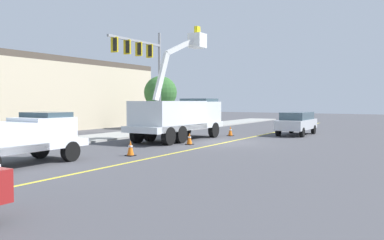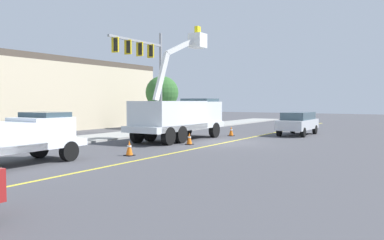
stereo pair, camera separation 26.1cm
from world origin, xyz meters
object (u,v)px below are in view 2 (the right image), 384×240
object	(u,v)px
traffic_cone_mid_front	(129,148)
traffic_signal_mast	(145,61)
traffic_cone_mid_rear	(189,139)
utility_bucket_truck	(180,115)
passing_minivan	(298,122)
service_pickup_truck	(15,137)
traffic_cone_trailing	(231,131)

from	to	relation	value
traffic_cone_mid_front	traffic_signal_mast	bearing A→B (deg)	36.07
traffic_cone_mid_front	traffic_signal_mast	distance (m)	12.56
traffic_cone_mid_rear	utility_bucket_truck	bearing A→B (deg)	45.91
utility_bucket_truck	passing_minivan	bearing A→B (deg)	-33.11
utility_bucket_truck	passing_minivan	size ratio (longest dim) A/B	1.70
utility_bucket_truck	traffic_signal_mast	xyz separation A→B (m)	(1.80, 4.38, 3.85)
traffic_cone_mid_rear	traffic_signal_mast	size ratio (longest dim) A/B	0.09
service_pickup_truck	passing_minivan	distance (m)	20.43
traffic_cone_mid_front	traffic_signal_mast	world-z (taller)	traffic_signal_mast
passing_minivan	traffic_cone_mid_rear	distance (m)	10.35
traffic_cone_mid_rear	traffic_signal_mast	distance (m)	9.05
traffic_cone_trailing	traffic_signal_mast	world-z (taller)	traffic_signal_mast
traffic_cone_mid_front	traffic_signal_mast	xyz separation A→B (m)	(9.27, 6.75, 5.11)
utility_bucket_truck	traffic_cone_trailing	size ratio (longest dim) A/B	11.63
traffic_cone_mid_rear	passing_minivan	bearing A→B (deg)	-17.39
service_pickup_truck	traffic_cone_mid_front	size ratio (longest dim) A/B	7.92
utility_bucket_truck	service_pickup_truck	size ratio (longest dim) A/B	1.46
traffic_cone_trailing	traffic_signal_mast	xyz separation A→B (m)	(-2.66, 5.76, 5.11)
passing_minivan	traffic_signal_mast	distance (m)	12.15
passing_minivan	traffic_cone_trailing	world-z (taller)	passing_minivan
traffic_cone_mid_rear	traffic_cone_trailing	world-z (taller)	traffic_cone_trailing
utility_bucket_truck	traffic_cone_trailing	distance (m)	4.84
traffic_cone_mid_front	utility_bucket_truck	bearing A→B (deg)	17.61
passing_minivan	traffic_cone_mid_front	size ratio (longest dim) A/B	6.79
utility_bucket_truck	traffic_cone_mid_rear	world-z (taller)	utility_bucket_truck
passing_minivan	traffic_cone_trailing	distance (m)	5.11
traffic_cone_trailing	traffic_signal_mast	size ratio (longest dim) A/B	0.09
passing_minivan	traffic_cone_mid_front	xyz separation A→B (m)	(-15.34, 2.77, -0.62)
service_pickup_truck	traffic_cone_mid_front	xyz separation A→B (m)	(4.55, -1.86, -0.77)
utility_bucket_truck	traffic_signal_mast	world-z (taller)	traffic_signal_mast
traffic_cone_mid_front	traffic_cone_trailing	size ratio (longest dim) A/B	1.01
traffic_signal_mast	traffic_cone_mid_rear	bearing A→B (deg)	-120.50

